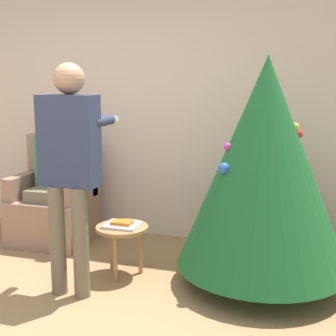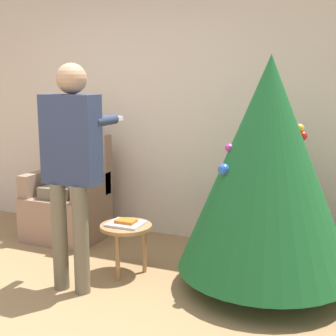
# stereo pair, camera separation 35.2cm
# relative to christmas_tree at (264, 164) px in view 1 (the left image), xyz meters

# --- Properties ---
(wall_back) EXTENTS (8.00, 0.06, 2.70)m
(wall_back) POSITION_rel_christmas_tree_xyz_m (-1.38, 0.94, 0.36)
(wall_back) COLOR beige
(wall_back) RESTS_ON ground_plane
(christmas_tree) EXTENTS (1.36, 1.36, 1.82)m
(christmas_tree) POSITION_rel_christmas_tree_xyz_m (0.00, 0.00, 0.00)
(christmas_tree) COLOR brown
(christmas_tree) RESTS_ON ground_plane
(armchair) EXTENTS (0.75, 0.63, 1.07)m
(armchair) POSITION_rel_christmas_tree_xyz_m (-2.12, 0.41, -0.61)
(armchair) COLOR #93705B
(armchair) RESTS_ON ground_plane
(person_seated) EXTENTS (0.36, 0.46, 1.28)m
(person_seated) POSITION_rel_christmas_tree_xyz_m (-2.12, 0.38, -0.28)
(person_seated) COLOR #6B604C
(person_seated) RESTS_ON ground_plane
(person_standing) EXTENTS (0.45, 0.57, 1.75)m
(person_standing) POSITION_rel_christmas_tree_xyz_m (-1.37, -0.58, 0.07)
(person_standing) COLOR #6B604C
(person_standing) RESTS_ON ground_plane
(side_stool) EXTENTS (0.44, 0.44, 0.43)m
(side_stool) POSITION_rel_christmas_tree_xyz_m (-1.13, -0.18, -0.62)
(side_stool) COLOR #A37547
(side_stool) RESTS_ON ground_plane
(laptop) EXTENTS (0.29, 0.24, 0.02)m
(laptop) POSITION_rel_christmas_tree_xyz_m (-1.13, -0.18, -0.55)
(laptop) COLOR silver
(laptop) RESTS_ON side_stool
(book) EXTENTS (0.17, 0.11, 0.02)m
(book) POSITION_rel_christmas_tree_xyz_m (-1.13, -0.18, -0.53)
(book) COLOR orange
(book) RESTS_ON laptop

